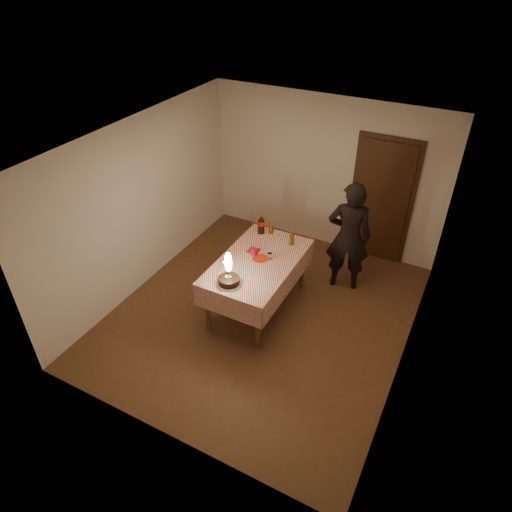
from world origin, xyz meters
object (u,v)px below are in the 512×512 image
at_px(cola_bottle, 261,224).
at_px(amber_bottle_left, 271,227).
at_px(amber_bottle_right, 292,238).
at_px(dining_table, 258,267).
at_px(birthday_cake, 229,276).
at_px(photographer, 349,237).
at_px(clear_cup, 270,256).
at_px(red_cup, 254,252).
at_px(red_plate, 260,258).

height_order(cola_bottle, amber_bottle_left, cola_bottle).
bearing_deg(amber_bottle_right, dining_table, -113.31).
distance_m(dining_table, birthday_cake, 0.67).
distance_m(amber_bottle_left, amber_bottle_right, 0.43).
bearing_deg(amber_bottle_left, cola_bottle, -157.40).
xyz_separation_m(dining_table, photographer, (0.95, 1.10, 0.16)).
bearing_deg(photographer, birthday_cake, -121.25).
bearing_deg(photographer, cola_bottle, -160.76).
bearing_deg(cola_bottle, birthday_cake, -81.49).
relative_size(clear_cup, amber_bottle_right, 0.35).
bearing_deg(red_cup, clear_cup, 6.67).
bearing_deg(clear_cup, photographer, 50.05).
xyz_separation_m(red_plate, photographer, (0.93, 1.04, 0.05)).
relative_size(amber_bottle_left, photographer, 0.14).
relative_size(red_plate, amber_bottle_left, 0.86).
xyz_separation_m(dining_table, cola_bottle, (-0.29, 0.67, 0.26)).
distance_m(birthday_cake, cola_bottle, 1.30).
bearing_deg(red_plate, clear_cup, 27.45).
distance_m(clear_cup, photographer, 1.27).
bearing_deg(red_plate, photographer, 48.00).
xyz_separation_m(clear_cup, cola_bottle, (-0.42, 0.55, 0.11)).
height_order(birthday_cake, red_cup, birthday_cake).
relative_size(cola_bottle, amber_bottle_left, 1.25).
xyz_separation_m(red_cup, cola_bottle, (-0.18, 0.57, 0.10)).
xyz_separation_m(amber_bottle_left, amber_bottle_right, (0.40, -0.14, 0.00)).
bearing_deg(red_cup, photographer, 43.61).
distance_m(dining_table, amber_bottle_left, 0.78).
height_order(cola_bottle, amber_bottle_right, cola_bottle).
bearing_deg(clear_cup, amber_bottle_left, 114.74).
height_order(dining_table, red_plate, red_plate).
height_order(birthday_cake, photographer, photographer).
distance_m(birthday_cake, red_plate, 0.70).
bearing_deg(photographer, dining_table, -130.66).
height_order(red_cup, amber_bottle_right, amber_bottle_right).
bearing_deg(photographer, amber_bottle_right, -143.40).
relative_size(clear_cup, cola_bottle, 0.28).
relative_size(red_plate, photographer, 0.12).
bearing_deg(cola_bottle, red_cup, -72.59).
bearing_deg(amber_bottle_left, red_cup, -86.19).
height_order(red_plate, photographer, photographer).
bearing_deg(red_plate, birthday_cake, -99.06).
bearing_deg(amber_bottle_left, clear_cup, -65.26).
distance_m(red_plate, amber_bottle_left, 0.69).
height_order(red_plate, amber_bottle_right, amber_bottle_right).
relative_size(dining_table, cola_bottle, 5.42).
distance_m(red_plate, amber_bottle_right, 0.59).
relative_size(red_cup, clear_cup, 1.11).
distance_m(red_cup, amber_bottle_right, 0.61).
relative_size(red_cup, cola_bottle, 0.31).
distance_m(birthday_cake, red_cup, 0.72).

